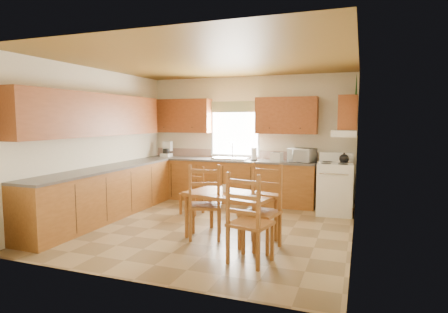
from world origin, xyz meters
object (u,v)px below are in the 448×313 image
(dining_table, at_px, (231,216))
(chair_far_left, at_px, (192,191))
(stove, at_px, (334,189))
(chair_far_right, at_px, (260,207))
(microwave, at_px, (302,155))
(chair_near_right, at_px, (205,201))
(chair_near_left, at_px, (250,218))

(dining_table, bearing_deg, chair_far_left, 149.92)
(stove, height_order, dining_table, stove)
(chair_far_right, bearing_deg, microwave, 98.14)
(dining_table, xyz_separation_m, chair_near_right, (-0.38, -0.05, 0.21))
(chair_near_right, bearing_deg, chair_far_left, -75.34)
(microwave, relative_size, chair_near_left, 0.41)
(dining_table, height_order, chair_near_left, chair_near_left)
(chair_far_left, bearing_deg, dining_table, -36.66)
(dining_table, height_order, chair_far_right, chair_far_right)
(chair_near_right, bearing_deg, chair_far_right, 150.26)
(microwave, relative_size, chair_near_right, 0.41)
(stove, relative_size, chair_near_left, 0.83)
(microwave, relative_size, dining_table, 0.36)
(stove, bearing_deg, chair_near_left, -109.50)
(microwave, bearing_deg, chair_far_right, -73.63)
(chair_far_left, relative_size, chair_far_right, 0.77)
(chair_near_right, height_order, chair_far_left, chair_near_right)
(dining_table, bearing_deg, microwave, 89.46)
(microwave, distance_m, chair_near_left, 3.25)
(chair_near_right, xyz_separation_m, chair_far_left, (-0.80, 1.23, -0.12))
(dining_table, bearing_deg, chair_near_left, -40.94)
(microwave, bearing_deg, chair_near_right, -93.00)
(stove, bearing_deg, chair_near_right, -132.30)
(chair_near_right, distance_m, chair_far_right, 0.91)
(microwave, xyz_separation_m, chair_near_right, (-1.05, -2.49, -0.50))
(dining_table, distance_m, chair_far_left, 1.67)
(chair_near_left, height_order, chair_far_right, chair_far_right)
(chair_near_left, bearing_deg, chair_far_left, -36.78)
(chair_near_left, bearing_deg, microwave, -80.63)
(chair_near_left, relative_size, chair_far_right, 0.99)
(stove, xyz_separation_m, chair_near_right, (-1.72, -2.16, 0.09))
(chair_near_right, xyz_separation_m, chair_far_right, (0.89, -0.18, 0.01))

